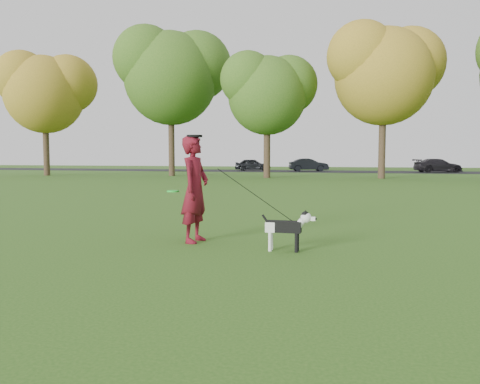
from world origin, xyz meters
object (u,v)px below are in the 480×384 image
(car_left, at_px, (253,165))
(car_right, at_px, (438,165))
(man, at_px, (195,189))
(dog, at_px, (288,226))
(car_mid, at_px, (309,165))

(car_left, height_order, car_right, car_right)
(man, height_order, car_right, man)
(man, height_order, car_left, man)
(car_right, bearing_deg, dog, 151.01)
(car_right, bearing_deg, man, 148.42)
(dog, distance_m, car_left, 41.20)
(man, bearing_deg, dog, -98.34)
(car_mid, xyz_separation_m, car_right, (12.26, 0.00, -0.00))
(car_left, distance_m, car_right, 18.07)
(car_right, bearing_deg, car_left, 72.91)
(car_left, xyz_separation_m, car_right, (18.07, 0.00, 0.01))
(dog, height_order, car_left, car_left)
(man, relative_size, car_right, 0.44)
(man, relative_size, dog, 2.12)
(car_mid, relative_size, car_right, 0.88)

